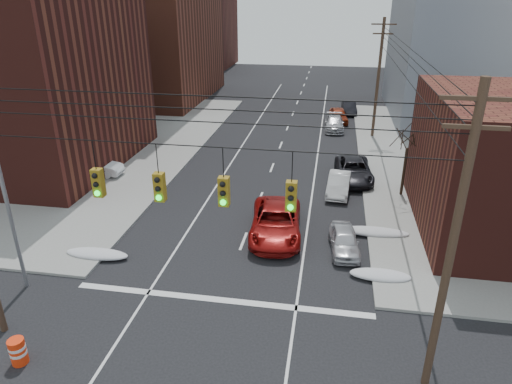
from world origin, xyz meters
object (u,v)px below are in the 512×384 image
(lot_car_c, at_px, (19,161))
(lot_car_d, at_px, (79,137))
(red_pickup, at_px, (276,222))
(lot_car_b, at_px, (107,138))
(parked_car_b, at_px, (339,184))
(construction_barrel, at_px, (18,351))
(parked_car_e, at_px, (338,115))
(parked_car_d, at_px, (334,123))
(lot_car_a, at_px, (96,166))
(parked_car_a, at_px, (344,240))
(parked_car_f, at_px, (349,108))
(parked_car_c, at_px, (354,170))

(lot_car_c, relative_size, lot_car_d, 1.27)
(red_pickup, bearing_deg, lot_car_b, 136.59)
(parked_car_b, distance_m, construction_barrel, 21.90)
(parked_car_e, distance_m, construction_barrel, 39.46)
(parked_car_d, distance_m, lot_car_a, 23.96)
(lot_car_c, distance_m, construction_barrel, 22.36)
(red_pickup, relative_size, parked_car_a, 1.64)
(parked_car_a, xyz_separation_m, parked_car_b, (-0.32, 7.88, 0.06))
(red_pickup, relative_size, lot_car_d, 1.57)
(lot_car_c, bearing_deg, parked_car_a, -116.89)
(parked_car_b, distance_m, lot_car_d, 24.50)
(parked_car_a, height_order, construction_barrel, parked_car_a)
(parked_car_b, xyz_separation_m, parked_car_f, (1.09, 23.37, -0.01))
(construction_barrel, bearing_deg, lot_car_d, 114.67)
(lot_car_c, bearing_deg, parked_car_b, -99.45)
(lot_car_c, bearing_deg, construction_barrel, -154.56)
(parked_car_d, relative_size, parked_car_e, 1.07)
(parked_car_e, bearing_deg, lot_car_a, -140.91)
(parked_car_a, relative_size, parked_car_b, 0.89)
(red_pickup, distance_m, parked_car_d, 23.12)
(parked_car_d, height_order, parked_car_f, parked_car_d)
(red_pickup, distance_m, parked_car_c, 10.56)
(parked_car_f, relative_size, lot_car_d, 1.06)
(parked_car_d, distance_m, parked_car_e, 3.16)
(lot_car_a, height_order, lot_car_c, lot_car_c)
(parked_car_b, xyz_separation_m, lot_car_a, (-18.31, 0.12, 0.13))
(lot_car_d, bearing_deg, parked_car_c, -122.38)
(red_pickup, xyz_separation_m, parked_car_b, (3.59, 6.76, -0.16))
(parked_car_d, bearing_deg, parked_car_e, 81.51)
(parked_car_b, bearing_deg, lot_car_b, 166.08)
(lot_car_b, bearing_deg, parked_car_a, -114.33)
(parked_car_a, bearing_deg, construction_barrel, -145.34)
(lot_car_c, xyz_separation_m, lot_car_d, (1.24, 6.85, -0.05))
(parked_car_d, bearing_deg, parked_car_a, -89.66)
(parked_car_a, bearing_deg, parked_car_f, 82.79)
(parked_car_b, bearing_deg, parked_car_a, -83.43)
(parked_car_a, xyz_separation_m, construction_barrel, (-12.28, -10.47, -0.08))
(parked_car_b, height_order, parked_car_d, parked_car_b)
(red_pickup, distance_m, lot_car_a, 16.25)
(parked_car_f, xyz_separation_m, construction_barrel, (-13.06, -41.72, -0.12))
(red_pickup, height_order, lot_car_a, red_pickup)
(parked_car_d, bearing_deg, lot_car_a, -139.61)
(red_pickup, xyz_separation_m, lot_car_c, (-21.17, 6.74, 0.02))
(parked_car_c, bearing_deg, lot_car_d, 166.01)
(parked_car_a, distance_m, lot_car_d, 28.02)
(parked_car_a, relative_size, lot_car_d, 0.95)
(lot_car_c, bearing_deg, parked_car_f, -57.36)
(lot_car_a, bearing_deg, parked_car_e, -41.68)
(red_pickup, bearing_deg, lot_car_d, 140.60)
(parked_car_c, relative_size, parked_car_d, 1.17)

